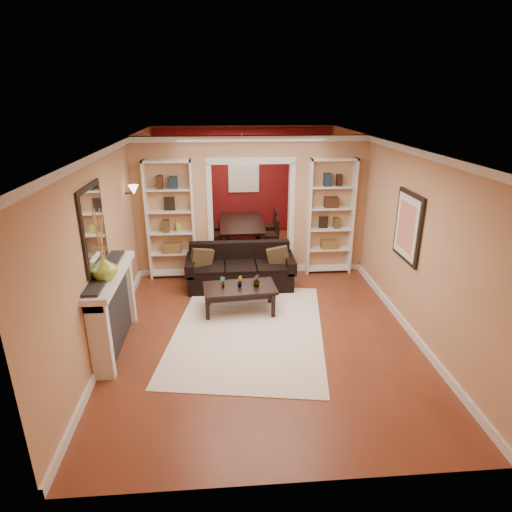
{
  "coord_description": "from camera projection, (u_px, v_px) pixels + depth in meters",
  "views": [
    {
      "loc": [
        -0.54,
        -6.96,
        3.4
      ],
      "look_at": [
        -0.06,
        -0.8,
        1.07
      ],
      "focal_mm": 30.0,
      "sensor_mm": 36.0,
      "label": 1
    }
  ],
  "objects": [
    {
      "name": "bookshelf_left",
      "position": [
        171.0,
        221.0,
        8.17
      ],
      "size": [
        0.9,
        0.3,
        2.3
      ],
      "primitive_type": "cube",
      "color": "white",
      "rests_on": "floor"
    },
    {
      "name": "dining_window",
      "position": [
        244.0,
        173.0,
        10.85
      ],
      "size": [
        0.78,
        0.03,
        0.98
      ],
      "primitive_type": "cube",
      "color": "#8CA5CC",
      "rests_on": "wall_back"
    },
    {
      "name": "wall_sconce",
      "position": [
        130.0,
        191.0,
        7.44
      ],
      "size": [
        0.18,
        0.18,
        0.22
      ],
      "primitive_type": "cube",
      "color": "#FFE0A5",
      "rests_on": "wall_left"
    },
    {
      "name": "wall_back",
      "position": [
        244.0,
        180.0,
        10.98
      ],
      "size": [
        8.0,
        0.0,
        8.0
      ],
      "primitive_type": "plane",
      "rotation": [
        1.57,
        0.0,
        0.0
      ],
      "color": "tan",
      "rests_on": "ground"
    },
    {
      "name": "coffee_table",
      "position": [
        240.0,
        299.0,
        7.11
      ],
      "size": [
        1.23,
        0.74,
        0.45
      ],
      "primitive_type": "cube",
      "rotation": [
        0.0,
        0.0,
        0.09
      ],
      "color": "black",
      "rests_on": "floor"
    },
    {
      "name": "dining_chair_sw",
      "position": [
        220.0,
        227.0,
        10.26
      ],
      "size": [
        0.5,
        0.5,
        0.88
      ],
      "primitive_type": "cube",
      "rotation": [
        0.0,
        0.0,
        1.42
      ],
      "color": "black",
      "rests_on": "floor"
    },
    {
      "name": "floor",
      "position": [
        256.0,
        296.0,
        7.73
      ],
      "size": [
        8.0,
        8.0,
        0.0
      ],
      "primitive_type": "plane",
      "color": "brown",
      "rests_on": "ground"
    },
    {
      "name": "plant_center",
      "position": [
        240.0,
        281.0,
        7.0
      ],
      "size": [
        0.09,
        0.11,
        0.19
      ],
      "primitive_type": "imported",
      "rotation": [
        0.0,
        0.0,
        1.68
      ],
      "color": "#336626",
      "rests_on": "coffee_table"
    },
    {
      "name": "dining_table",
      "position": [
        243.0,
        235.0,
        10.06
      ],
      "size": [
        1.8,
        1.01,
        0.63
      ],
      "primitive_type": "imported",
      "rotation": [
        0.0,
        0.0,
        1.57
      ],
      "color": "black",
      "rests_on": "floor"
    },
    {
      "name": "bookshelf_right",
      "position": [
        330.0,
        217.0,
        8.4
      ],
      "size": [
        0.9,
        0.3,
        2.3
      ],
      "primitive_type": "cube",
      "color": "white",
      "rests_on": "floor"
    },
    {
      "name": "framed_art",
      "position": [
        407.0,
        227.0,
        6.41
      ],
      "size": [
        0.04,
        0.85,
        1.05
      ],
      "primitive_type": "cube",
      "color": "black",
      "rests_on": "wall_right"
    },
    {
      "name": "dining_chair_ne",
      "position": [
        268.0,
        235.0,
        9.79
      ],
      "size": [
        0.45,
        0.45,
        0.8
      ],
      "primitive_type": "cube",
      "rotation": [
        0.0,
        0.0,
        -1.71
      ],
      "color": "black",
      "rests_on": "floor"
    },
    {
      "name": "plant_right",
      "position": [
        256.0,
        281.0,
        7.02
      ],
      "size": [
        0.12,
        0.12,
        0.2
      ],
      "primitive_type": "imported",
      "rotation": [
        0.0,
        0.0,
        4.77
      ],
      "color": "#336626",
      "rests_on": "coffee_table"
    },
    {
      "name": "fireplace",
      "position": [
        115.0,
        311.0,
        5.97
      ],
      "size": [
        0.32,
        1.7,
        1.16
      ],
      "primitive_type": "cube",
      "color": "white",
      "rests_on": "floor"
    },
    {
      "name": "red_back_panel",
      "position": [
        244.0,
        182.0,
        10.97
      ],
      "size": [
        4.44,
        0.04,
        2.64
      ],
      "primitive_type": "cube",
      "color": "maroon",
      "rests_on": "floor"
    },
    {
      "name": "partition_wall",
      "position": [
        251.0,
        207.0,
        8.37
      ],
      "size": [
        4.5,
        0.15,
        2.7
      ],
      "primitive_type": "cube",
      "color": "tan",
      "rests_on": "floor"
    },
    {
      "name": "wall_front",
      "position": [
        293.0,
        361.0,
        3.52
      ],
      "size": [
        8.0,
        0.0,
        8.0
      ],
      "primitive_type": "plane",
      "rotation": [
        -1.57,
        0.0,
        0.0
      ],
      "color": "tan",
      "rests_on": "ground"
    },
    {
      "name": "area_rug",
      "position": [
        249.0,
        329.0,
        6.61
      ],
      "size": [
        2.71,
        3.45,
        0.01
      ],
      "primitive_type": "cube",
      "rotation": [
        0.0,
        0.0,
        -0.16
      ],
      "color": "white",
      "rests_on": "floor"
    },
    {
      "name": "plant_left",
      "position": [
        223.0,
        282.0,
        6.98
      ],
      "size": [
        0.12,
        0.11,
        0.19
      ],
      "primitive_type": "imported",
      "rotation": [
        0.0,
        0.0,
        0.58
      ],
      "color": "#336626",
      "rests_on": "coffee_table"
    },
    {
      "name": "chandelier",
      "position": [
        246.0,
        161.0,
        9.53
      ],
      "size": [
        0.5,
        0.5,
        0.3
      ],
      "primitive_type": "cube",
      "color": "#361E18",
      "rests_on": "ceiling"
    },
    {
      "name": "wall_left",
      "position": [
        121.0,
        227.0,
        7.09
      ],
      "size": [
        0.0,
        8.0,
        8.0
      ],
      "primitive_type": "plane",
      "rotation": [
        1.57,
        0.0,
        1.57
      ],
      "color": "tan",
      "rests_on": "ground"
    },
    {
      "name": "dining_chair_nw",
      "position": [
        220.0,
        235.0,
        9.71
      ],
      "size": [
        0.52,
        0.52,
        0.84
      ],
      "primitive_type": "cube",
      "rotation": [
        0.0,
        0.0,
        1.28
      ],
      "color": "black",
      "rests_on": "floor"
    },
    {
      "name": "pillow_left",
      "position": [
        202.0,
        259.0,
        7.85
      ],
      "size": [
        0.41,
        0.27,
        0.4
      ],
      "primitive_type": "cube",
      "rotation": [
        0.0,
        0.0,
        0.41
      ],
      "color": "brown",
      "rests_on": "sofa"
    },
    {
      "name": "sofa",
      "position": [
        240.0,
        267.0,
        7.99
      ],
      "size": [
        2.01,
        0.87,
        0.78
      ],
      "primitive_type": "cube",
      "color": "black",
      "rests_on": "floor"
    },
    {
      "name": "mirror",
      "position": [
        93.0,
        227.0,
        5.53
      ],
      "size": [
        0.03,
        0.95,
        1.1
      ],
      "primitive_type": "cube",
      "color": "silver",
      "rests_on": "wall_left"
    },
    {
      "name": "pillow_right",
      "position": [
        278.0,
        257.0,
        7.96
      ],
      "size": [
        0.4,
        0.14,
        0.39
      ],
      "primitive_type": "cube",
      "rotation": [
        0.0,
        0.0,
        -0.07
      ],
      "color": "brown",
      "rests_on": "sofa"
    },
    {
      "name": "dining_chair_se",
      "position": [
        265.0,
        226.0,
        10.34
      ],
      "size": [
        0.51,
        0.51,
        0.86
      ],
      "primitive_type": "cube",
      "rotation": [
        0.0,
        0.0,
        -1.79
      ],
      "color": "black",
      "rests_on": "floor"
    },
    {
      "name": "vase",
      "position": [
        104.0,
        267.0,
        5.48
      ],
      "size": [
        0.38,
        0.38,
        0.34
      ],
      "primitive_type": "imported",
      "rotation": [
        0.0,
        0.0,
        -0.2
      ],
      "color": "#96B43A",
      "rests_on": "fireplace"
    },
    {
      "name": "ceiling",
      "position": [
        256.0,
        142.0,
        6.78
      ],
      "size": [
        8.0,
        8.0,
        0.0
      ],
      "primitive_type": "plane",
      "rotation": [
        3.14,
        0.0,
        0.0
      ],
      "color": "white",
      "rests_on": "ground"
    },
    {
      "name": "wall_right",
      "position": [
        385.0,
        221.0,
        7.42
      ],
      "size": [
        0.0,
        8.0,
        8.0
      ],
      "primitive_type": "plane",
      "rotation": [
        1.57,
        0.0,
        -1.57
      ],
      "color": "tan",
      "rests_on": "ground"
    }
  ]
}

